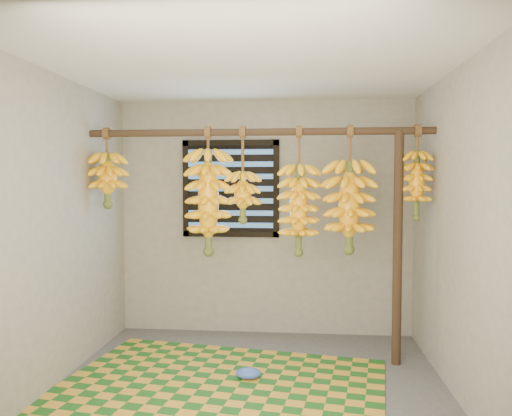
# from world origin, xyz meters

# --- Properties ---
(floor) EXTENTS (3.00, 3.00, 0.01)m
(floor) POSITION_xyz_m (0.00, 0.00, -0.01)
(floor) COLOR #4A4A4A
(floor) RESTS_ON ground
(ceiling) EXTENTS (3.00, 3.00, 0.01)m
(ceiling) POSITION_xyz_m (0.00, 0.00, 2.40)
(ceiling) COLOR silver
(ceiling) RESTS_ON wall_back
(wall_back) EXTENTS (3.00, 0.01, 2.40)m
(wall_back) POSITION_xyz_m (0.00, 1.50, 1.20)
(wall_back) COLOR gray
(wall_back) RESTS_ON floor
(wall_left) EXTENTS (0.01, 3.00, 2.40)m
(wall_left) POSITION_xyz_m (-1.50, 0.00, 1.20)
(wall_left) COLOR gray
(wall_left) RESTS_ON floor
(wall_right) EXTENTS (0.01, 3.00, 2.40)m
(wall_right) POSITION_xyz_m (1.50, 0.00, 1.20)
(wall_right) COLOR gray
(wall_right) RESTS_ON floor
(window) EXTENTS (1.00, 0.04, 1.00)m
(window) POSITION_xyz_m (-0.35, 1.48, 1.50)
(window) COLOR black
(window) RESTS_ON wall_back
(hanging_pole) EXTENTS (3.00, 0.06, 0.06)m
(hanging_pole) POSITION_xyz_m (0.00, 0.70, 2.00)
(hanging_pole) COLOR #3D2819
(hanging_pole) RESTS_ON wall_left
(support_post) EXTENTS (0.08, 0.08, 2.00)m
(support_post) POSITION_xyz_m (1.20, 0.70, 1.00)
(support_post) COLOR #3D2819
(support_post) RESTS_ON floor
(woven_mat) EXTENTS (2.73, 2.32, 0.01)m
(woven_mat) POSITION_xyz_m (-0.25, -0.03, 0.01)
(woven_mat) COLOR #1B5619
(woven_mat) RESTS_ON floor
(plastic_bag) EXTENTS (0.21, 0.16, 0.08)m
(plastic_bag) POSITION_xyz_m (-0.03, 0.24, 0.05)
(plastic_bag) COLOR blue
(plastic_bag) RESTS_ON woven_mat
(banana_bunch_a) EXTENTS (0.33, 0.33, 0.70)m
(banana_bunch_a) POSITION_xyz_m (-1.35, 0.70, 1.59)
(banana_bunch_a) COLOR brown
(banana_bunch_a) RESTS_ON hanging_pole
(banana_bunch_b) EXTENTS (0.36, 0.36, 1.11)m
(banana_bunch_b) POSITION_xyz_m (-0.44, 0.70, 1.39)
(banana_bunch_b) COLOR brown
(banana_bunch_b) RESTS_ON hanging_pole
(banana_bunch_c) EXTENTS (0.31, 0.31, 0.83)m
(banana_bunch_c) POSITION_xyz_m (-0.13, 0.70, 1.44)
(banana_bunch_c) COLOR brown
(banana_bunch_c) RESTS_ON hanging_pole
(banana_bunch_d) EXTENTS (0.35, 0.35, 1.11)m
(banana_bunch_d) POSITION_xyz_m (0.36, 0.70, 1.33)
(banana_bunch_d) COLOR brown
(banana_bunch_d) RESTS_ON hanging_pole
(banana_bunch_e) EXTENTS (0.43, 0.43, 1.08)m
(banana_bunch_e) POSITION_xyz_m (0.79, 0.70, 1.36)
(banana_bunch_e) COLOR brown
(banana_bunch_e) RESTS_ON hanging_pole
(banana_bunch_f) EXTENTS (0.25, 0.25, 0.80)m
(banana_bunch_f) POSITION_xyz_m (1.35, 0.70, 1.54)
(banana_bunch_f) COLOR brown
(banana_bunch_f) RESTS_ON hanging_pole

